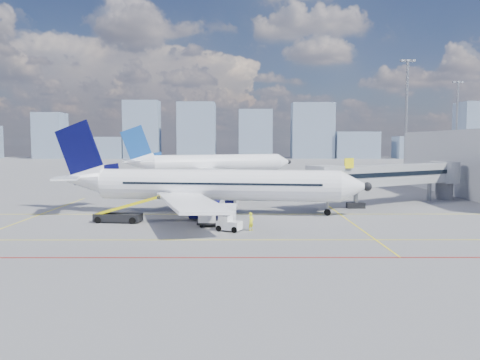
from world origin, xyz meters
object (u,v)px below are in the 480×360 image
Objects in this scene: baggage_tug at (228,223)px; ramp_worker at (251,221)px; second_aircraft at (211,164)px; belt_loader at (120,215)px; cargo_dolly at (217,214)px; main_aircraft at (205,185)px.

baggage_tug is 1.47× the size of ramp_worker.
baggage_tug is (5.34, -64.69, -2.50)m from second_aircraft.
belt_loader is 4.08× the size of ramp_worker.
second_aircraft is at bearing 93.58° from cargo_dolly.
baggage_tug is 2.14m from ramp_worker.
second_aircraft reaches higher than ramp_worker.
belt_loader is (-11.18, 4.69, -0.00)m from baggage_tug.
cargo_dolly is at bearing 139.19° from baggage_tug.
belt_loader reaches higher than ramp_worker.
belt_loader is at bearing -177.82° from baggage_tug.
belt_loader is (-8.30, -6.07, -2.51)m from main_aircraft.
second_aircraft is 64.94m from ramp_worker.
second_aircraft is 15.79× the size of baggage_tug.
main_aircraft is 53.99m from second_aircraft.
second_aircraft reaches higher than cargo_dolly.
belt_loader is (-10.09, 2.27, -0.46)m from cargo_dolly.
cargo_dolly is at bearing 93.84° from ramp_worker.
baggage_tug is at bearing -15.96° from belt_loader.
cargo_dolly is at bearing -110.89° from second_aircraft.
ramp_worker is at bearing -34.59° from cargo_dolly.
baggage_tug is at bearing 134.07° from ramp_worker.
second_aircraft is at bearing 119.64° from baggage_tug.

